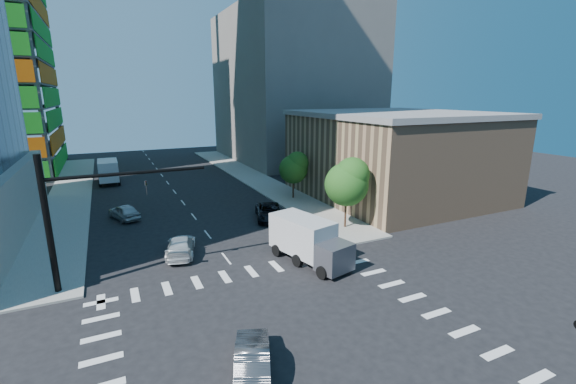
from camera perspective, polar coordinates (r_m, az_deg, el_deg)
ground at (r=21.48m, az=0.77°, el=-21.70°), size 160.00×160.00×0.00m
road_markings at (r=21.47m, az=0.77°, el=-21.69°), size 20.00×20.00×0.01m
sidewalk_ne at (r=60.46m, az=-5.35°, el=2.20°), size 5.00×60.00×0.15m
sidewalk_nw at (r=57.18m, az=-29.56°, el=-0.32°), size 5.00×60.00×0.15m
commercial_building at (r=50.36m, az=15.48°, el=5.39°), size 20.50×22.50×10.60m
bg_building_ne at (r=78.68m, az=0.76°, el=15.23°), size 24.00×30.00×28.00m
signal_mast_nw at (r=28.10m, az=-29.21°, el=-2.28°), size 10.20×0.40×9.00m
tree_south at (r=36.69m, az=8.93°, el=1.59°), size 4.16×4.16×6.82m
tree_north at (r=47.14m, az=0.99°, el=3.69°), size 3.54×3.52×5.78m
car_nb_far at (r=40.11m, az=-2.83°, el=-2.94°), size 4.10×6.11×1.56m
car_sb_near at (r=32.53m, az=-15.61°, el=-7.68°), size 3.39×5.58×1.51m
car_sb_mid at (r=43.50m, az=-23.11°, el=-2.71°), size 3.40×5.01×1.58m
car_sb_cross at (r=19.51m, az=-5.30°, el=-23.23°), size 3.08×4.83×1.50m
box_truck_near at (r=29.63m, az=3.48°, el=-7.81°), size 4.24×6.92×3.38m
box_truck_far at (r=62.46m, az=-25.05°, el=2.66°), size 2.80×6.57×3.45m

